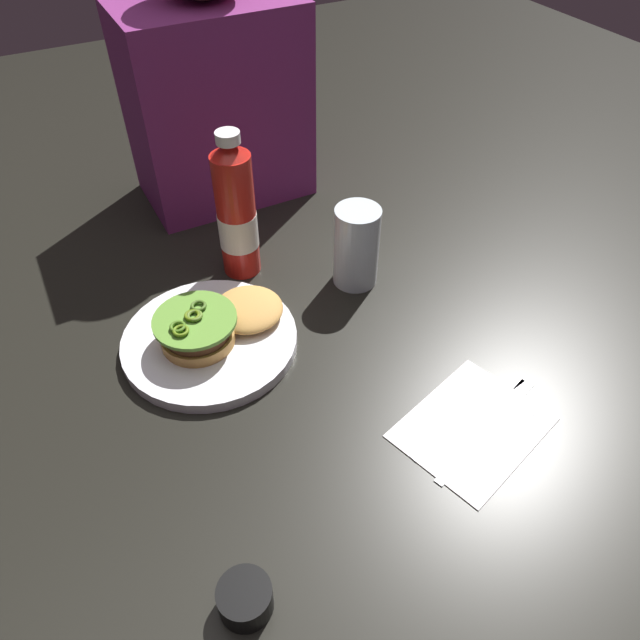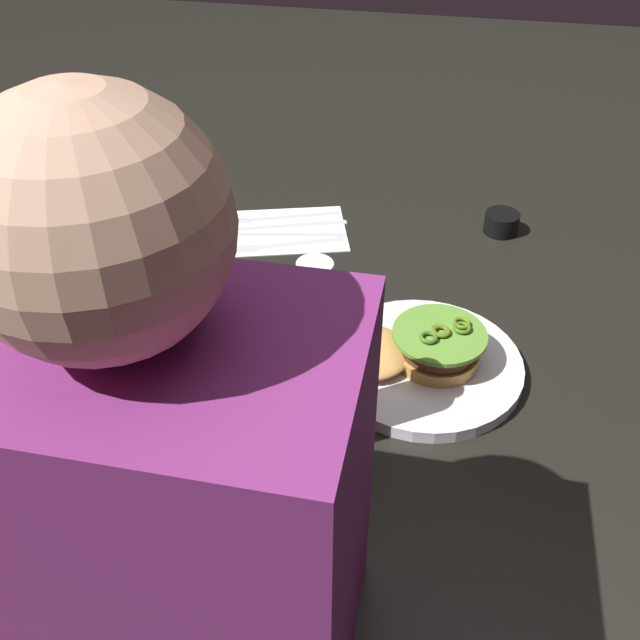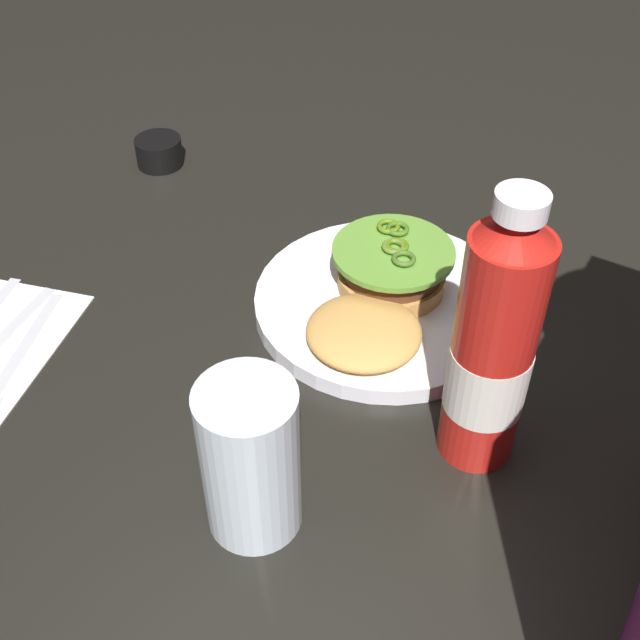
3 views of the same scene
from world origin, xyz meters
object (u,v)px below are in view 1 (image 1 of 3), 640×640
object	(u,v)px
napkin	(473,427)
spoon_utensil	(514,431)
dinner_plate	(210,340)
burger_sandwich	(216,322)
ketchup_bottle	(237,214)
water_glass	(356,247)
condiment_cup	(245,599)
fork_utensil	(453,398)
steak_knife	(477,409)
diner_person	(214,82)
butter_knife	(494,419)

from	to	relation	value
napkin	spoon_utensil	size ratio (longest dim) A/B	1.03
dinner_plate	spoon_utensil	bearing A→B (deg)	-48.98
burger_sandwich	ketchup_bottle	world-z (taller)	ketchup_bottle
water_glass	condiment_cup	xyz separation A→B (m)	(-0.36, -0.40, -0.05)
condiment_cup	napkin	distance (m)	0.35
ketchup_bottle	condiment_cup	bearing A→B (deg)	-112.07
fork_utensil	dinner_plate	bearing A→B (deg)	135.16
steak_knife	diner_person	size ratio (longest dim) A/B	0.42
dinner_plate	spoon_utensil	distance (m)	0.44
ketchup_bottle	fork_utensil	xyz separation A→B (m)	(0.14, -0.40, -0.10)
burger_sandwich	diner_person	bearing A→B (deg)	66.95
ketchup_bottle	spoon_utensil	bearing A→B (deg)	-69.55
fork_utensil	water_glass	bearing A→B (deg)	87.67
condiment_cup	spoon_utensil	distance (m)	0.39
burger_sandwich	napkin	distance (m)	0.39
butter_knife	diner_person	world-z (taller)	diner_person
steak_knife	diner_person	xyz separation A→B (m)	(-0.09, 0.68, 0.21)
water_glass	spoon_utensil	distance (m)	0.37
dinner_plate	water_glass	world-z (taller)	water_glass
condiment_cup	fork_utensil	world-z (taller)	condiment_cup
dinner_plate	fork_utensil	bearing A→B (deg)	-44.84
condiment_cup	steak_knife	distance (m)	0.38
diner_person	ketchup_bottle	bearing A→B (deg)	-105.60
dinner_plate	butter_knife	distance (m)	0.41
napkin	burger_sandwich	bearing A→B (deg)	127.59
steak_knife	fork_utensil	size ratio (longest dim) A/B	1.24
burger_sandwich	diner_person	xyz separation A→B (m)	(0.17, 0.39, 0.18)
ketchup_bottle	water_glass	size ratio (longest dim) A/B	1.82
condiment_cup	steak_knife	world-z (taller)	condiment_cup
dinner_plate	burger_sandwich	distance (m)	0.03
dinner_plate	napkin	world-z (taller)	dinner_plate
burger_sandwich	butter_knife	bearing A→B (deg)	-49.49
water_glass	steak_knife	world-z (taller)	water_glass
burger_sandwich	spoon_utensil	distance (m)	0.44
butter_knife	steak_knife	distance (m)	0.03
water_glass	condiment_cup	distance (m)	0.54
steak_knife	fork_utensil	distance (m)	0.03
water_glass	fork_utensil	distance (m)	0.29
burger_sandwich	butter_knife	size ratio (longest dim) A/B	0.92
dinner_plate	steak_knife	distance (m)	0.39
napkin	diner_person	distance (m)	0.73
water_glass	fork_utensil	size ratio (longest dim) A/B	0.80
dinner_plate	spoon_utensil	xyz separation A→B (m)	(0.29, -0.33, -0.00)
steak_knife	spoon_utensil	bearing A→B (deg)	-70.26
steak_knife	fork_utensil	world-z (taller)	same
diner_person	steak_knife	bearing A→B (deg)	-82.42
butter_knife	diner_person	size ratio (longest dim) A/B	0.43
condiment_cup	diner_person	xyz separation A→B (m)	(0.28, 0.77, 0.20)
butter_knife	spoon_utensil	bearing A→B (deg)	-69.27
burger_sandwich	fork_utensil	xyz separation A→B (m)	(0.24, -0.26, -0.03)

